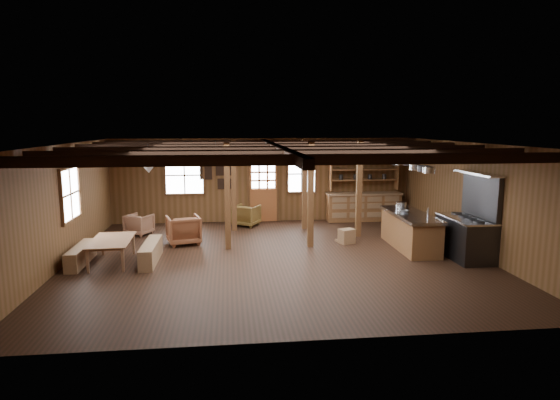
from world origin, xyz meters
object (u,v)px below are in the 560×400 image
object	(u,v)px
armchair_b	(247,215)
kitchen_island	(410,230)
dining_table	(113,251)
armchair_c	(139,224)
commercial_range	(468,231)
armchair_a	(183,230)

from	to	relation	value
armchair_b	kitchen_island	bearing A→B (deg)	170.11
dining_table	armchair_c	bearing A→B (deg)	-3.43
kitchen_island	armchair_c	world-z (taller)	kitchen_island
kitchen_island	armchair_b	size ratio (longest dim) A/B	3.32
commercial_range	dining_table	xyz separation A→B (m)	(-8.54, 0.51, -0.38)
armchair_a	armchair_b	size ratio (longest dim) A/B	1.15
commercial_range	armchair_c	distance (m)	9.15
kitchen_island	armchair_b	bearing A→B (deg)	143.12
commercial_range	armchair_c	size ratio (longest dim) A/B	3.10
armchair_a	armchair_c	distance (m)	1.91
commercial_range	armchair_a	bearing A→B (deg)	163.02
kitchen_island	armchair_c	distance (m)	7.80
kitchen_island	armchair_a	bearing A→B (deg)	170.57
commercial_range	armchair_b	world-z (taller)	commercial_range
commercial_range	armchair_a	distance (m)	7.39
armchair_b	armchair_c	size ratio (longest dim) A/B	1.11
armchair_b	armchair_c	bearing A→B (deg)	43.20
commercial_range	armchair_a	world-z (taller)	commercial_range
kitchen_island	commercial_range	world-z (taller)	commercial_range
kitchen_island	dining_table	size ratio (longest dim) A/B	1.54
armchair_a	armchair_c	xyz separation A→B (m)	(-1.42, 1.27, -0.08)
dining_table	armchair_b	xyz separation A→B (m)	(3.30, 3.80, 0.06)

